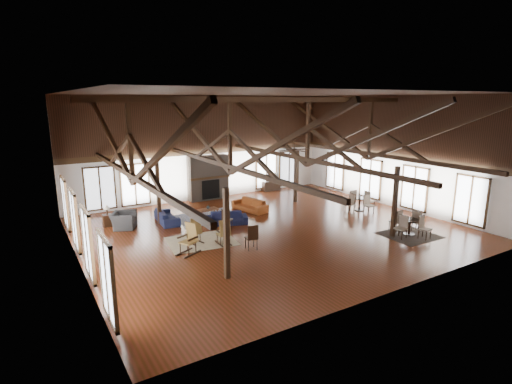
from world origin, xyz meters
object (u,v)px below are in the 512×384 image
tv_console (271,186)px  armchair (124,220)px  coffee_table (208,210)px  cafe_table_far (360,202)px  sofa_navy_left (167,216)px  sofa_navy_front (227,218)px  cafe_table_near (410,224)px  sofa_orange (250,205)px

tv_console → armchair: bearing=-163.1°
coffee_table → armchair: bearing=170.3°
cafe_table_far → sofa_navy_left: bearing=161.0°
cafe_table_far → armchair: bearing=163.2°
sofa_navy_front → tv_console: tv_console is taller
sofa_navy_front → armchair: 4.72m
cafe_table_near → cafe_table_far: (1.03, 3.98, 0.00)m
sofa_navy_front → sofa_navy_left: 2.91m
sofa_orange → coffee_table: (-2.41, 0.07, 0.05)m
sofa_navy_front → tv_console: size_ratio=1.58×
sofa_orange → tv_console: tv_console is taller
armchair → sofa_navy_left: bearing=-69.3°
cafe_table_near → tv_console: cafe_table_near is taller
sofa_orange → cafe_table_far: size_ratio=1.11×
sofa_navy_left → cafe_table_far: (9.46, -3.26, 0.19)m
sofa_navy_front → sofa_orange: size_ratio=0.92×
sofa_navy_front → cafe_table_near: (6.09, -5.49, 0.20)m
cafe_table_far → tv_console: cafe_table_far is taller
armchair → tv_console: 10.54m
armchair → sofa_orange: bearing=-67.6°
cafe_table_near → cafe_table_far: bearing=75.4°
sofa_orange → cafe_table_far: (4.99, -3.02, 0.18)m
sofa_navy_front → cafe_table_far: bearing=8.0°
sofa_navy_front → tv_console: 7.64m
cafe_table_far → cafe_table_near: bearing=-104.6°
sofa_navy_left → cafe_table_near: size_ratio=1.07×
sofa_navy_front → cafe_table_far: size_ratio=1.03×
sofa_orange → tv_console: (3.63, 3.50, 0.00)m
sofa_orange → cafe_table_far: bearing=46.3°
armchair → cafe_table_near: bearing=-99.4°
sofa_navy_front → coffee_table: (-0.26, 1.59, 0.07)m
sofa_navy_front → armchair: armchair is taller
sofa_navy_left → tv_console: tv_console is taller
armchair → cafe_table_far: size_ratio=0.61×
sofa_orange → cafe_table_near: bearing=16.9°
sofa_navy_front → cafe_table_near: size_ratio=1.02×
sofa_navy_left → armchair: armchair is taller
coffee_table → tv_console: bearing=24.8°
sofa_navy_front → sofa_orange: 2.62m
sofa_orange → cafe_table_far: 5.83m
coffee_table → cafe_table_near: (6.36, -7.08, 0.13)m
tv_console → sofa_orange: bearing=-136.1°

